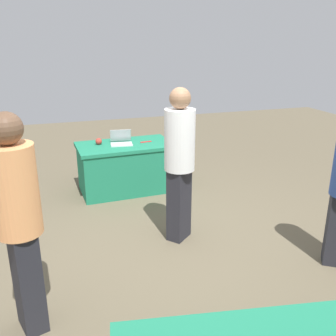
{
  "coord_description": "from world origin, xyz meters",
  "views": [
    {
      "loc": [
        1.31,
        3.64,
        2.27
      ],
      "look_at": [
        0.1,
        -0.13,
        0.9
      ],
      "focal_mm": 40.54,
      "sensor_mm": 36.0,
      "label": 1
    }
  ],
  "objects": [
    {
      "name": "yarn_ball",
      "position": [
        0.62,
        -1.91,
        0.79
      ],
      "size": [
        0.1,
        0.1,
        0.1
      ],
      "primitive_type": "sphere",
      "color": "#B2382D",
      "rests_on": "table_foreground"
    },
    {
      "name": "table_foreground",
      "position": [
        0.24,
        -1.82,
        0.37
      ],
      "size": [
        1.45,
        0.86,
        0.74
      ],
      "rotation": [
        0.0,
        0.0,
        0.04
      ],
      "color": "#1E7A56",
      "rests_on": "ground"
    },
    {
      "name": "scissors_red",
      "position": [
        -0.09,
        -1.83,
        0.74
      ],
      "size": [
        0.18,
        0.06,
        0.01
      ],
      "primitive_type": "cube",
      "rotation": [
        0.0,
        0.0,
        0.14
      ],
      "color": "red",
      "rests_on": "table_foreground"
    },
    {
      "name": "person_organiser",
      "position": [
        1.59,
        0.87,
        1.01
      ],
      "size": [
        0.43,
        0.43,
        1.79
      ],
      "rotation": [
        0.0,
        0.0,
        5.02
      ],
      "color": "#26262D",
      "rests_on": "ground"
    },
    {
      "name": "laptop_silver",
      "position": [
        0.29,
        -1.83,
        0.78
      ],
      "size": [
        0.35,
        0.33,
        0.21
      ],
      "rotation": [
        0.0,
        0.0,
        -0.12
      ],
      "color": "silver",
      "rests_on": "table_foreground"
    },
    {
      "name": "ground_plane",
      "position": [
        0.0,
        0.0,
        0.0
      ],
      "size": [
        14.4,
        14.4,
        0.0
      ],
      "primitive_type": "plane",
      "color": "brown"
    },
    {
      "name": "person_attendee_standing",
      "position": [
        -0.05,
        -0.15,
        1.0
      ],
      "size": [
        0.48,
        0.48,
        1.77
      ],
      "rotation": [
        0.0,
        0.0,
        0.71
      ],
      "color": "#26262D",
      "rests_on": "ground"
    }
  ]
}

